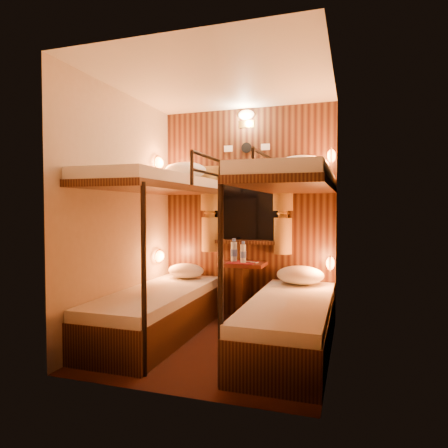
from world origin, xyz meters
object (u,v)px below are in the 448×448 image
(bottle_right, at_px, (243,253))
(bottle_left, at_px, (234,252))
(table, at_px, (243,283))
(bunk_left, at_px, (158,279))
(bunk_right, at_px, (290,287))

(bottle_right, bearing_deg, bottle_left, 153.86)
(table, bearing_deg, bunk_left, -129.67)
(bunk_left, height_order, bottle_left, bunk_left)
(bottle_right, bearing_deg, bunk_right, -50.13)
(bottle_left, xyz_separation_m, bottle_right, (0.13, -0.06, -0.01))
(bunk_left, relative_size, table, 2.90)
(bunk_right, xyz_separation_m, bottle_right, (-0.64, 0.76, 0.20))
(bunk_left, relative_size, bottle_left, 7.17)
(bunk_right, relative_size, bottle_left, 7.17)
(bottle_left, bearing_deg, bunk_right, -47.21)
(bunk_right, distance_m, bottle_left, 1.14)
(bunk_left, xyz_separation_m, bottle_right, (0.66, 0.76, 0.20))
(table, bearing_deg, bunk_right, -50.33)
(bottle_left, distance_m, bottle_right, 0.14)
(bunk_left, distance_m, bunk_right, 1.30)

